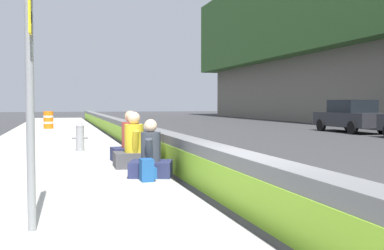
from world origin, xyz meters
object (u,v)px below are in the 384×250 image
object	(u,v)px
parked_car_fourth	(351,116)
seated_person_middle	(134,150)
construction_barrel	(48,120)
route_sign_post	(30,38)
fire_hydrant	(80,136)
seated_person_foreground	(151,159)
seated_person_rear	(130,145)
backpack	(147,170)

from	to	relation	value
parked_car_fourth	seated_person_middle	bearing A→B (deg)	130.14
construction_barrel	parked_car_fourth	size ratio (longest dim) A/B	0.21
route_sign_post	construction_barrel	xyz separation A→B (m)	(21.27, 0.31, -1.61)
fire_hydrant	seated_person_foreground	world-z (taller)	seated_person_foreground
seated_person_rear	seated_person_foreground	bearing A→B (deg)	-179.41
backpack	seated_person_foreground	bearing A→B (deg)	-17.82
fire_hydrant	backpack	world-z (taller)	fire_hydrant
route_sign_post	fire_hydrant	xyz separation A→B (m)	(8.60, -0.86, -1.65)
seated_person_middle	construction_barrel	xyz separation A→B (m)	(16.53, 2.16, 0.10)
fire_hydrant	seated_person_rear	size ratio (longest dim) A/B	0.73
seated_person_foreground	construction_barrel	world-z (taller)	seated_person_foreground
seated_person_rear	construction_barrel	bearing A→B (deg)	8.23
seated_person_rear	backpack	distance (m)	2.98
fire_hydrant	construction_barrel	size ratio (longest dim) A/B	0.93
seated_person_rear	construction_barrel	xyz separation A→B (m)	(15.45, 2.24, 0.10)
construction_barrel	seated_person_rear	bearing A→B (deg)	-171.77
seated_person_foreground	route_sign_post	bearing A→B (deg)	149.76
seated_person_foreground	backpack	size ratio (longest dim) A/B	2.72
construction_barrel	seated_person_middle	bearing A→B (deg)	-172.57
parked_car_fourth	seated_person_rear	bearing A→B (deg)	127.43
construction_barrel	parked_car_fourth	distance (m)	16.24
backpack	construction_barrel	distance (m)	18.54
parked_car_fourth	route_sign_post	bearing A→B (deg)	136.54
seated_person_foreground	construction_barrel	xyz separation A→B (m)	(17.92, 2.26, 0.14)
seated_person_rear	parked_car_fourth	bearing A→B (deg)	-52.57
seated_person_foreground	seated_person_middle	bearing A→B (deg)	4.30
fire_hydrant	parked_car_fourth	bearing A→B (deg)	-62.96
seated_person_rear	seated_person_middle	bearing A→B (deg)	175.83
seated_person_foreground	seated_person_rear	world-z (taller)	seated_person_rear
fire_hydrant	seated_person_rear	bearing A→B (deg)	-159.02
seated_person_foreground	construction_barrel	bearing A→B (deg)	7.19
route_sign_post	seated_person_rear	xyz separation A→B (m)	(5.82, -1.93, -1.71)
route_sign_post	seated_person_foreground	size ratio (longest dim) A/B	3.30
backpack	construction_barrel	world-z (taller)	construction_barrel
seated_person_middle	construction_barrel	distance (m)	16.67
seated_person_middle	parked_car_fourth	distance (m)	17.18
route_sign_post	backpack	distance (m)	3.86
fire_hydrant	construction_barrel	world-z (taller)	construction_barrel
backpack	parked_car_fourth	xyz separation A→B (m)	(12.96, -13.19, 0.53)
backpack	parked_car_fourth	size ratio (longest dim) A/B	0.09
route_sign_post	construction_barrel	distance (m)	21.33
seated_person_foreground	seated_person_middle	size ratio (longest dim) A/B	0.90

